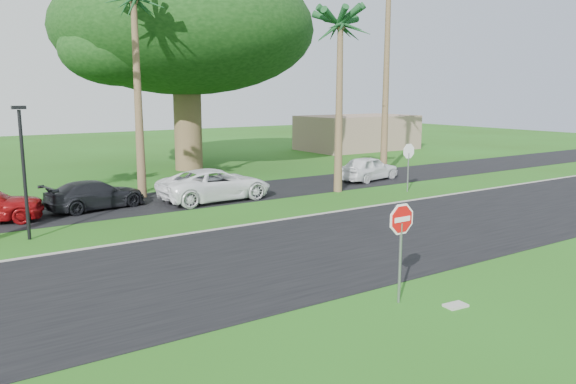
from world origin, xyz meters
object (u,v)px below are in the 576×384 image
(car_dark, at_px, (96,195))
(car_pickup, at_px, (368,169))
(car_minivan, at_px, (215,185))
(stop_sign_far, at_px, (409,157))
(stop_sign_near, at_px, (401,232))

(car_dark, distance_m, car_pickup, 15.39)
(car_minivan, height_order, car_pickup, car_minivan)
(car_dark, bearing_deg, car_minivan, -112.86)
(car_dark, bearing_deg, stop_sign_far, -117.76)
(stop_sign_far, xyz_separation_m, car_dark, (-14.65, 4.40, -1.14))
(stop_sign_near, distance_m, stop_sign_far, 15.91)
(stop_sign_near, bearing_deg, stop_sign_far, 43.73)
(stop_sign_far, height_order, car_minivan, stop_sign_far)
(car_pickup, bearing_deg, car_minivan, 81.79)
(stop_sign_far, relative_size, car_pickup, 0.63)
(car_pickup, bearing_deg, stop_sign_far, 157.88)
(stop_sign_far, distance_m, car_pickup, 4.06)
(car_minivan, bearing_deg, stop_sign_near, 169.31)
(car_dark, relative_size, car_minivan, 0.81)
(car_dark, bearing_deg, car_pickup, -103.09)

